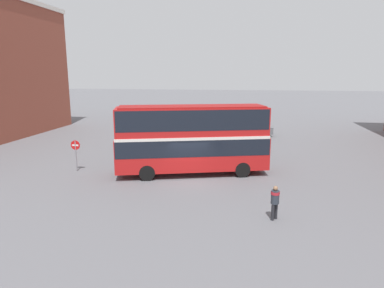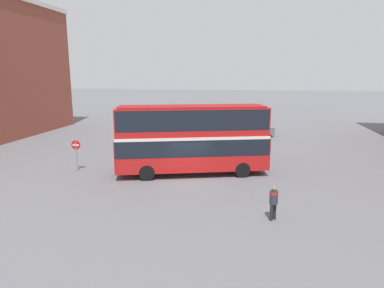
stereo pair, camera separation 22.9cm
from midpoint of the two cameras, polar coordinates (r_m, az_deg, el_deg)
The scene contains 6 objects.
ground_plane at distance 22.71m, azimuth -0.74°, elevation -6.08°, with size 240.00×240.00×0.00m, color slate.
double_decker_bus at distance 23.44m, azimuth -0.28°, elevation 1.41°, with size 10.64×5.22×4.79m.
pedestrian_foreground at distance 17.03m, azimuth 13.29°, elevation -8.94°, with size 0.59×0.59×1.70m.
parked_car_kerb_near at distance 38.95m, azimuth 9.73°, elevation 2.49°, with size 4.65×2.59×1.52m.
parked_car_kerb_far at distance 32.58m, azimuth 6.47°, elevation 0.76°, with size 4.20×2.04×1.51m.
no_entry_sign at distance 25.84m, azimuth -19.05°, elevation -0.99°, with size 0.69×0.08×2.26m.
Camera 1 is at (3.63, -21.30, 6.99)m, focal length 32.00 mm.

